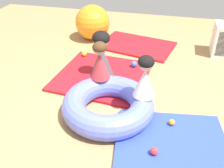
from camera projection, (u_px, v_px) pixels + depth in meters
ground_plane at (111, 108)px, 3.34m from camera, size 8.00×8.00×0.00m
gym_mat_near_left at (172, 147)px, 2.75m from camera, size 1.34×1.25×0.04m
gym_mat_near_right at (136, 45)px, 4.94m from camera, size 1.52×1.18×0.04m
gym_mat_far_left at (102, 76)px, 3.98m from camera, size 1.45×1.41×0.04m
inflatable_cushion at (108, 105)px, 3.16m from camera, size 1.14×1.14×0.29m
child_in_white at (145, 77)px, 2.95m from camera, size 0.30×0.30×0.52m
child_in_red at (100, 61)px, 3.29m from camera, size 0.36×0.36×0.51m
adult_seated at (101, 55)px, 3.79m from camera, size 0.47×0.47×0.71m
play_ball_red at (154, 151)px, 2.61m from camera, size 0.08×0.08×0.08m
play_ball_blue at (134, 64)px, 4.16m from camera, size 0.10×0.10×0.10m
play_ball_orange at (172, 122)px, 2.99m from camera, size 0.07×0.07×0.07m
play_ball_yellow at (84, 54)px, 4.49m from camera, size 0.08×0.08×0.08m
exercise_ball_large at (93, 22)px, 5.09m from camera, size 0.68×0.68×0.68m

